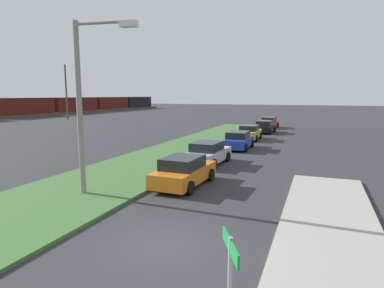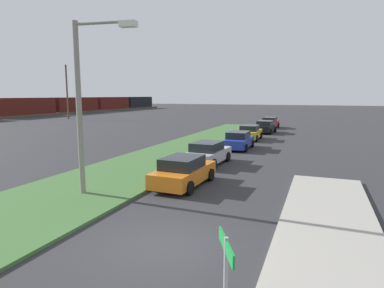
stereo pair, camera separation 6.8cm
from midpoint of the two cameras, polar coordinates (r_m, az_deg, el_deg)
name	(u,v)px [view 2 (the right image)]	position (r m, az deg, el deg)	size (l,w,h in m)	color
ground	(166,247)	(10.26, -4.31, -17.19)	(300.00, 300.00, 0.00)	#2D2D30
grass_median	(146,164)	(21.46, -7.83, -3.43)	(60.00, 6.00, 0.12)	#3D6633
parked_car_orange	(184,171)	(16.34, -1.35, -4.74)	(4.37, 2.15, 1.47)	orange
parked_car_silver	(208,153)	(21.40, 2.80, -1.61)	(4.39, 2.20, 1.47)	#B2B5BA
parked_car_blue	(239,140)	(27.73, 8.08, 0.61)	(4.30, 2.02, 1.47)	#23389E
parked_car_yellow	(250,133)	(33.74, 9.98, 1.95)	(4.32, 2.06, 1.47)	gold
parked_car_black	(265,127)	(40.11, 12.56, 2.88)	(4.40, 2.22, 1.47)	black
parked_car_red	(270,123)	(46.52, 13.31, 3.59)	(4.39, 2.19, 1.47)	red
streetlight	(86,96)	(14.95, -17.69, 7.85)	(0.67, 2.87, 7.50)	gray
distant_utility_pole	(67,92)	(66.37, -20.68, 8.35)	(0.30, 0.30, 10.00)	brown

